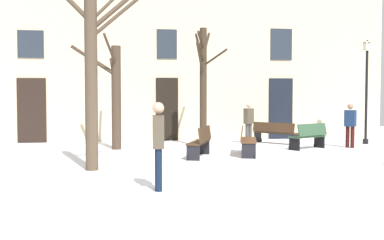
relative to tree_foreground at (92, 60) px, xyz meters
name	(u,v)px	position (x,y,z in m)	size (l,w,h in m)	color
ground_plane	(204,173)	(2.65, -0.91, -2.76)	(31.59, 31.59, 0.00)	white
building_facade	(164,48)	(2.65, 7.81, 1.13)	(19.74, 0.60, 7.67)	beige
tree_foreground	(92,60)	(0.00, 0.00, 0.00)	(2.52, 0.90, 5.15)	#4C3D2D
tree_left_of_center	(203,83)	(3.76, 4.80, -0.41)	(1.25, 1.75, 4.33)	#382B1E
tree_near_facade	(114,93)	(0.57, 4.65, -0.78)	(1.68, 2.63, 3.90)	#423326
streetlamp	(367,81)	(10.25, 4.89, -0.29)	(0.30, 0.30, 4.05)	black
bench_back_to_back_left	(309,136)	(7.28, 3.52, -2.31)	(1.59, 1.19, 0.91)	#2D4C33
bench_back_to_back_right	(247,140)	(4.67, 2.29, -2.29)	(0.99, 1.93, 0.88)	#51331E
bench_near_center_tree	(201,141)	(3.12, 1.97, -2.28)	(1.06, 1.75, 0.95)	#3D2819
bench_facing_shops	(275,133)	(6.78, 5.53, -2.32)	(1.52, 1.81, 0.84)	#3D2819
person_by_shop_door	(350,123)	(8.96, 3.73, -1.88)	(0.42, 0.43, 1.60)	#350F0F
person_near_bench	(158,141)	(1.35, -2.87, -1.80)	(0.25, 0.40, 1.73)	black
person_crossing_plaza	(249,121)	(5.76, 5.76, -1.86)	(0.44, 0.39, 1.64)	#403D3A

